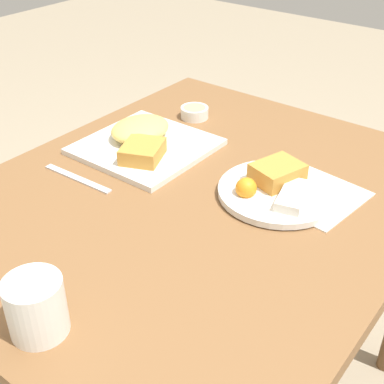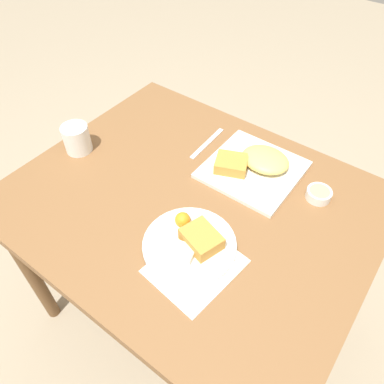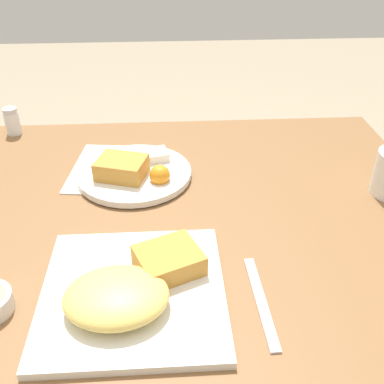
# 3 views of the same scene
# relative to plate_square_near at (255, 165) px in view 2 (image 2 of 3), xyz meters

# --- Properties ---
(ground_plane) EXTENTS (8.00, 8.00, 0.00)m
(ground_plane) POSITION_rel_plate_square_near_xyz_m (0.09, 0.22, -0.74)
(ground_plane) COLOR gray
(dining_table) EXTENTS (1.06, 0.87, 0.72)m
(dining_table) POSITION_rel_plate_square_near_xyz_m (0.09, 0.22, -0.10)
(dining_table) COLOR brown
(dining_table) RESTS_ON ground_plane
(menu_card) EXTENTS (0.21, 0.24, 0.00)m
(menu_card) POSITION_rel_plate_square_near_xyz_m (-0.06, 0.40, -0.02)
(menu_card) COLOR silver
(menu_card) RESTS_ON dining_table
(plate_square_near) EXTENTS (0.28, 0.28, 0.06)m
(plate_square_near) POSITION_rel_plate_square_near_xyz_m (0.00, 0.00, 0.00)
(plate_square_near) COLOR white
(plate_square_near) RESTS_ON dining_table
(plate_oval_far) EXTENTS (0.25, 0.25, 0.05)m
(plate_oval_far) POSITION_rel_plate_square_near_xyz_m (-0.01, 0.36, -0.00)
(plate_oval_far) COLOR white
(plate_oval_far) RESTS_ON menu_card
(sauce_ramekin) EXTENTS (0.07, 0.07, 0.03)m
(sauce_ramekin) POSITION_rel_plate_square_near_xyz_m (-0.22, -0.01, -0.01)
(sauce_ramekin) COLOR white
(sauce_ramekin) RESTS_ON dining_table
(butter_knife) EXTENTS (0.02, 0.19, 0.00)m
(butter_knife) POSITION_rel_plate_square_near_xyz_m (0.20, -0.02, -0.02)
(butter_knife) COLOR silver
(butter_knife) RESTS_ON dining_table
(coffee_mug) EXTENTS (0.09, 0.09, 0.09)m
(coffee_mug) POSITION_rel_plate_square_near_xyz_m (0.53, 0.27, 0.03)
(coffee_mug) COLOR white
(coffee_mug) RESTS_ON dining_table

